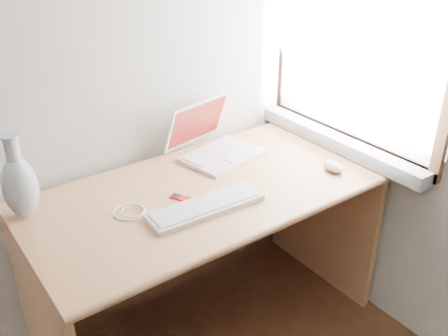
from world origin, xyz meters
TOP-DOWN VIEW (x-y plane):
  - window at (1.72, 1.30)m, footprint 0.11×0.99m
  - desk at (1.00, 1.43)m, footprint 1.43×0.71m
  - laptop at (1.21, 1.57)m, footprint 0.38×0.35m
  - external_keyboard at (0.91, 1.22)m, footprint 0.45×0.15m
  - mouse at (1.52, 1.15)m, footprint 0.08×0.11m
  - ipod at (0.87, 1.33)m, footprint 0.07×0.09m
  - cable_coil at (0.67, 1.36)m, footprint 0.14×0.14m
  - remote at (0.79, 1.25)m, footprint 0.03×0.08m
  - vase at (0.36, 1.56)m, footprint 0.12×0.12m

SIDE VIEW (x-z plane):
  - desk at x=1.00m, z-range 0.16..0.91m
  - cable_coil at x=0.67m, z-range 0.75..0.76m
  - remote at x=0.79m, z-range 0.75..0.76m
  - ipod at x=0.87m, z-range 0.75..0.76m
  - external_keyboard at x=0.91m, z-range 0.75..0.78m
  - mouse at x=1.52m, z-range 0.75..0.79m
  - laptop at x=1.21m, z-range 0.69..0.92m
  - vase at x=0.36m, z-range 0.72..1.04m
  - window at x=1.72m, z-range 0.72..1.83m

